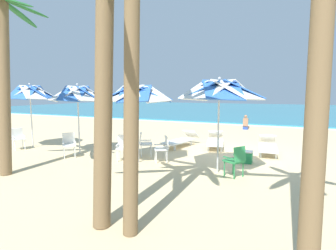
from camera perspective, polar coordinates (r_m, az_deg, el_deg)
ground_plane at (r=10.38m, az=14.15°, el=-6.08°), size 80.00×80.00×0.00m
sea at (r=37.87m, az=21.94°, el=3.01°), size 80.00×36.00×0.10m
surf_foam at (r=19.67m, az=19.25°, el=-0.16°), size 80.00×0.70×0.01m
beach_umbrella_0 at (r=7.63m, az=10.86°, el=7.21°), size 2.50×2.50×2.73m
plastic_chair_0 at (r=7.54m, az=14.28°, el=-7.11°), size 0.62×0.61×0.87m
beach_umbrella_1 at (r=8.69m, az=-6.50°, el=6.53°), size 2.41×2.41×2.61m
plastic_chair_1 at (r=9.73m, az=-5.12°, el=-3.77°), size 0.62×0.61×0.87m
plastic_chair_2 at (r=9.23m, az=-9.46°, el=-4.43°), size 0.59×0.60×0.87m
plastic_chair_3 at (r=8.90m, az=-1.09°, el=-4.75°), size 0.63×0.62×0.87m
beach_umbrella_2 at (r=10.45m, az=-18.73°, el=6.20°), size 2.03×2.03×2.64m
plastic_chair_4 at (r=10.20m, az=-20.37°, el=-3.68°), size 0.63×0.63×0.87m
beach_umbrella_3 at (r=12.45m, az=-27.37°, el=6.06°), size 2.06×2.06×2.69m
plastic_chair_5 at (r=12.43m, az=-29.33°, el=-2.30°), size 0.60×0.58×0.87m
sun_lounger_0 at (r=10.88m, az=20.52°, el=-4.20°), size 0.84×2.20×0.62m
sun_lounger_1 at (r=11.49m, az=10.05°, el=-3.29°), size 1.11×2.23×0.62m
sun_lounger_2 at (r=11.50m, az=2.76°, el=-3.19°), size 1.03×2.23×0.62m
palm_tree_1 at (r=8.75m, az=-31.89°, el=11.16°), size 2.76×2.89×4.85m
palm_tree_3 at (r=4.67m, az=-13.71°, el=13.94°), size 3.31×2.96×4.68m
cooler_box at (r=9.21m, az=16.01°, el=-6.50°), size 0.50×0.34×0.40m
beachgoer_seated at (r=17.56m, az=16.27°, el=0.08°), size 0.30×0.93×0.92m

